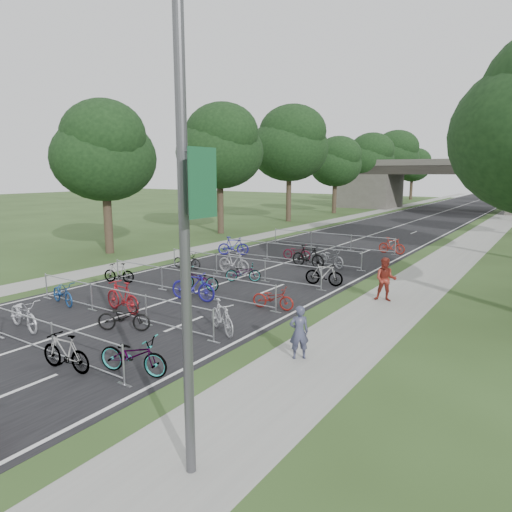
% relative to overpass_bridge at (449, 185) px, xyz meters
% --- Properties ---
extents(road, '(11.00, 140.00, 0.01)m').
position_rel_overpass_bridge_xyz_m(road, '(0.00, -15.00, -3.53)').
color(road, black).
rests_on(road, ground).
extents(sidewalk_right, '(3.00, 140.00, 0.01)m').
position_rel_overpass_bridge_xyz_m(sidewalk_right, '(8.00, -15.00, -3.53)').
color(sidewalk_right, gray).
rests_on(sidewalk_right, ground).
extents(sidewalk_left, '(2.00, 140.00, 0.01)m').
position_rel_overpass_bridge_xyz_m(sidewalk_left, '(-7.50, -15.00, -3.53)').
color(sidewalk_left, gray).
rests_on(sidewalk_left, ground).
extents(lane_markings, '(0.12, 140.00, 0.00)m').
position_rel_overpass_bridge_xyz_m(lane_markings, '(0.00, -15.00, -3.53)').
color(lane_markings, silver).
rests_on(lane_markings, ground).
extents(overpass_bridge, '(31.00, 8.00, 7.05)m').
position_rel_overpass_bridge_xyz_m(overpass_bridge, '(0.00, 0.00, 0.00)').
color(overpass_bridge, '#4B4842').
rests_on(overpass_bridge, ground).
extents(lamppost, '(0.61, 0.65, 8.21)m').
position_rel_overpass_bridge_xyz_m(lamppost, '(8.33, -63.00, 0.75)').
color(lamppost, '#4C4C51').
rests_on(lamppost, ground).
extents(tree_left_0, '(6.72, 6.72, 10.25)m').
position_rel_overpass_bridge_xyz_m(tree_left_0, '(-11.39, -49.07, 2.96)').
color(tree_left_0, '#33261C').
rests_on(tree_left_0, ground).
extents(tree_left_1, '(7.56, 7.56, 11.53)m').
position_rel_overpass_bridge_xyz_m(tree_left_1, '(-11.39, -37.07, 3.77)').
color(tree_left_1, '#33261C').
rests_on(tree_left_1, ground).
extents(tree_left_2, '(8.40, 8.40, 12.81)m').
position_rel_overpass_bridge_xyz_m(tree_left_2, '(-11.39, -25.07, 4.58)').
color(tree_left_2, '#33261C').
rests_on(tree_left_2, ground).
extents(tree_left_3, '(6.72, 6.72, 10.25)m').
position_rel_overpass_bridge_xyz_m(tree_left_3, '(-11.39, -13.07, 2.96)').
color(tree_left_3, '#33261C').
rests_on(tree_left_3, ground).
extents(tree_left_4, '(7.56, 7.56, 11.53)m').
position_rel_overpass_bridge_xyz_m(tree_left_4, '(-11.39, -1.07, 3.77)').
color(tree_left_4, '#33261C').
rests_on(tree_left_4, ground).
extents(tree_left_5, '(8.40, 8.40, 12.81)m').
position_rel_overpass_bridge_xyz_m(tree_left_5, '(-11.39, 10.93, 4.58)').
color(tree_left_5, '#33261C').
rests_on(tree_left_5, ground).
extents(tree_left_6, '(6.72, 6.72, 10.25)m').
position_rel_overpass_bridge_xyz_m(tree_left_6, '(-11.39, 22.93, 2.96)').
color(tree_left_6, '#33261C').
rests_on(tree_left_6, ground).
extents(barrier_row_1, '(9.70, 0.08, 1.10)m').
position_rel_overpass_bridge_xyz_m(barrier_row_1, '(0.00, -61.40, -2.99)').
color(barrier_row_1, '#A8AAB0').
rests_on(barrier_row_1, ground).
extents(barrier_row_2, '(9.70, 0.08, 1.10)m').
position_rel_overpass_bridge_xyz_m(barrier_row_2, '(0.00, -57.80, -2.99)').
color(barrier_row_2, '#A8AAB0').
rests_on(barrier_row_2, ground).
extents(barrier_row_3, '(9.70, 0.08, 1.10)m').
position_rel_overpass_bridge_xyz_m(barrier_row_3, '(0.00, -54.00, -2.99)').
color(barrier_row_3, '#A8AAB0').
rests_on(barrier_row_3, ground).
extents(barrier_row_4, '(9.70, 0.08, 1.10)m').
position_rel_overpass_bridge_xyz_m(barrier_row_4, '(0.00, -50.00, -2.99)').
color(barrier_row_4, '#A8AAB0').
rests_on(barrier_row_4, ground).
extents(barrier_row_5, '(9.70, 0.08, 1.10)m').
position_rel_overpass_bridge_xyz_m(barrier_row_5, '(0.00, -45.00, -2.99)').
color(barrier_row_5, '#A8AAB0').
rests_on(barrier_row_5, ground).
extents(barrier_row_6, '(9.70, 0.08, 1.10)m').
position_rel_overpass_bridge_xyz_m(barrier_row_6, '(0.00, -39.00, -2.99)').
color(barrier_row_6, '#A8AAB0').
rests_on(barrier_row_6, ground).
extents(bike_5, '(2.18, 1.03, 1.10)m').
position_rel_overpass_bridge_xyz_m(bike_5, '(-1.56, -60.52, -2.98)').
color(bike_5, silver).
rests_on(bike_5, ground).
extents(bike_6, '(1.80, 0.70, 1.05)m').
position_rel_overpass_bridge_xyz_m(bike_6, '(2.60, -61.70, -3.01)').
color(bike_6, '#A8AAB0').
rests_on(bike_6, ground).
extents(bike_7, '(2.17, 1.21, 1.08)m').
position_rel_overpass_bridge_xyz_m(bike_7, '(4.30, -60.82, -2.99)').
color(bike_7, '#A8AAB0').
rests_on(bike_7, ground).
extents(bike_8, '(1.92, 0.99, 0.96)m').
position_rel_overpass_bridge_xyz_m(bike_8, '(-3.19, -57.96, -3.05)').
color(bike_8, navy).
rests_on(bike_8, ground).
extents(bike_9, '(2.10, 0.78, 1.23)m').
position_rel_overpass_bridge_xyz_m(bike_9, '(-0.32, -57.29, -2.92)').
color(bike_9, maroon).
rests_on(bike_9, ground).
extents(bike_10, '(1.91, 1.46, 0.96)m').
position_rel_overpass_bridge_xyz_m(bike_10, '(1.39, -58.67, -3.05)').
color(bike_10, black).
rests_on(bike_10, ground).
extents(bike_11, '(1.88, 1.38, 1.12)m').
position_rel_overpass_bridge_xyz_m(bike_11, '(4.30, -56.98, -2.97)').
color(bike_11, '#A8A8B0').
rests_on(bike_11, ground).
extents(bike_12, '(1.67, 0.98, 0.97)m').
position_rel_overpass_bridge_xyz_m(bike_12, '(-4.30, -54.18, -3.05)').
color(bike_12, '#A8AAB0').
rests_on(bike_12, ground).
extents(bike_13, '(2.04, 1.02, 1.03)m').
position_rel_overpass_bridge_xyz_m(bike_13, '(-0.05, -53.09, -3.02)').
color(bike_13, '#A8AAB0').
rests_on(bike_13, ground).
extents(bike_14, '(2.17, 0.92, 1.26)m').
position_rel_overpass_bridge_xyz_m(bike_14, '(0.86, -54.56, -2.90)').
color(bike_14, navy).
rests_on(bike_14, ground).
extents(bike_15, '(1.80, 0.90, 0.91)m').
position_rel_overpass_bridge_xyz_m(bike_15, '(4.30, -53.71, -3.08)').
color(bike_15, maroon).
rests_on(bike_15, ground).
extents(bike_16, '(1.86, 0.86, 0.94)m').
position_rel_overpass_bridge_xyz_m(bike_16, '(-3.76, -49.87, -3.06)').
color(bike_16, black).
rests_on(bike_16, ground).
extents(bike_17, '(2.10, 0.68, 1.25)m').
position_rel_overpass_bridge_xyz_m(bike_17, '(-0.84, -49.40, -2.91)').
color(bike_17, '#939399').
rests_on(bike_17, ground).
extents(bike_18, '(1.81, 1.43, 0.92)m').
position_rel_overpass_bridge_xyz_m(bike_18, '(0.64, -50.61, -3.08)').
color(bike_18, '#A8AAB0').
rests_on(bike_18, ground).
extents(bike_19, '(1.91, 0.84, 1.11)m').
position_rel_overpass_bridge_xyz_m(bike_19, '(4.30, -49.09, -2.98)').
color(bike_19, '#A8AAB0').
rests_on(bike_19, ground).
extents(bike_20, '(2.03, 1.48, 1.21)m').
position_rel_overpass_bridge_xyz_m(bike_20, '(-4.12, -45.04, -2.93)').
color(bike_20, navy).
rests_on(bike_20, ground).
extents(bike_21, '(1.88, 0.76, 0.97)m').
position_rel_overpass_bridge_xyz_m(bike_21, '(0.12, -44.18, -3.05)').
color(bike_21, maroon).
rests_on(bike_21, ground).
extents(bike_22, '(2.13, 0.73, 1.26)m').
position_rel_overpass_bridge_xyz_m(bike_22, '(1.72, -45.78, -2.91)').
color(bike_22, black).
rests_on(bike_22, ground).
extents(bike_23, '(2.18, 1.50, 1.08)m').
position_rel_overpass_bridge_xyz_m(bike_23, '(2.76, -44.94, -2.99)').
color(bike_23, '#A4A4AC').
rests_on(bike_23, ground).
extents(bike_27, '(1.81, 0.61, 1.07)m').
position_rel_overpass_bridge_xyz_m(bike_27, '(4.30, -38.78, -3.00)').
color(bike_27, maroon).
rests_on(bike_27, ground).
extents(pedestrian_a, '(0.69, 0.67, 1.59)m').
position_rel_overpass_bridge_xyz_m(pedestrian_a, '(7.48, -57.42, -2.74)').
color(pedestrian_a, '#373952').
rests_on(pedestrian_a, ground).
extents(pedestrian_b, '(1.05, 0.91, 1.85)m').
position_rel_overpass_bridge_xyz_m(pedestrian_b, '(7.60, -50.10, -2.61)').
color(pedestrian_b, maroon).
rests_on(pedestrian_b, ground).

